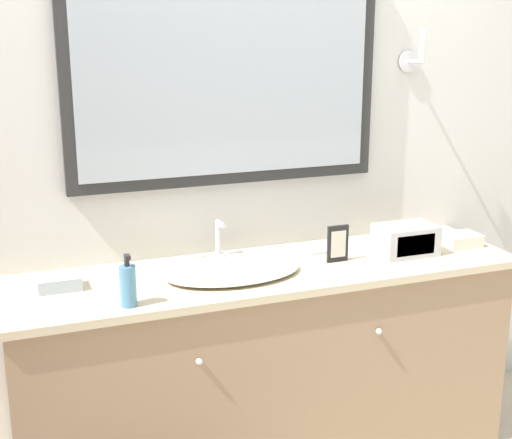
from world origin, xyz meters
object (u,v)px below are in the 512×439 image
(soap_bottle, at_px, (128,285))
(appliance_box, at_px, (406,240))
(sink_basin, at_px, (232,270))
(picture_frame, at_px, (338,244))

(soap_bottle, distance_m, appliance_box, 1.17)
(sink_basin, height_order, appliance_box, sink_basin)
(sink_basin, distance_m, appliance_box, 0.74)
(appliance_box, relative_size, picture_frame, 1.61)
(sink_basin, bearing_deg, picture_frame, -0.40)
(sink_basin, xyz_separation_m, picture_frame, (0.44, -0.00, 0.06))
(picture_frame, bearing_deg, appliance_box, -2.87)
(sink_basin, height_order, soap_bottle, soap_bottle)
(soap_bottle, relative_size, appliance_box, 0.77)
(picture_frame, bearing_deg, soap_bottle, -169.12)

